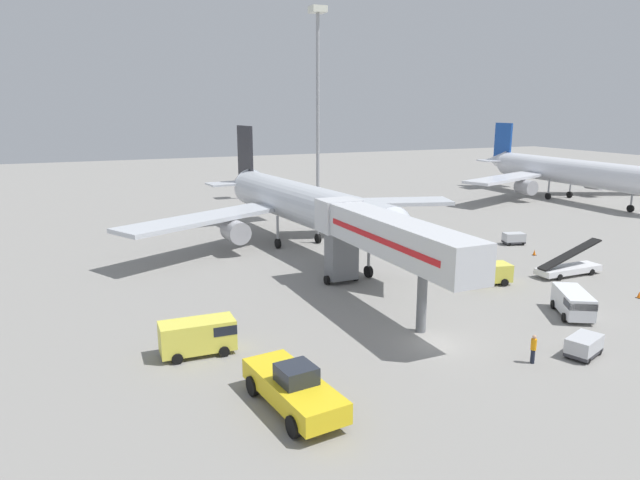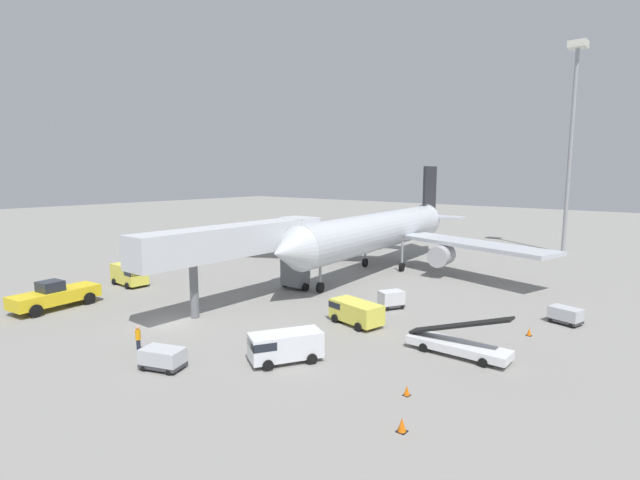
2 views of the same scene
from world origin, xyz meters
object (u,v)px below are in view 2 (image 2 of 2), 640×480
object	(u,v)px
pushback_tug	(55,296)
baggage_cart_far_right	(391,299)
service_van_outer_right	(130,274)
service_van_outer_left	(284,345)
apron_light_mast	(573,113)
belt_loader_truck	(458,344)
ground_crew_worker_foreground	(138,338)
baggage_cart_far_left	(566,315)
jet_bridge	(246,243)
safety_cone_alpha	(529,332)
airplane_at_gate	(382,231)
baggage_cart_mid_left	(163,357)
service_van_rear_right	(355,311)
safety_cone_charlie	(402,425)
safety_cone_bravo	(407,390)

from	to	relation	value
pushback_tug	baggage_cart_far_right	xyz separation A→B (m)	(23.02, 19.12, -0.30)
service_van_outer_right	service_van_outer_left	distance (m)	27.41
baggage_cart_far_right	apron_light_mast	size ratio (longest dim) A/B	0.08
belt_loader_truck	ground_crew_worker_foreground	bearing A→B (deg)	-141.67
pushback_tug	service_van_outer_right	distance (m)	9.23
service_van_outer_right	baggage_cart_far_left	distance (m)	42.04
service_van_outer_right	jet_bridge	bearing A→B (deg)	13.03
safety_cone_alpha	pushback_tug	bearing A→B (deg)	-150.62
jet_bridge	pushback_tug	xyz separation A→B (m)	(-11.77, -12.14, -4.45)
airplane_at_gate	service_van_outer_right	world-z (taller)	airplane_at_gate
apron_light_mast	service_van_outer_left	bearing A→B (deg)	-93.55
pushback_tug	service_van_outer_left	size ratio (longest dim) A/B	1.52
service_van_outer_left	baggage_cart_mid_left	bearing A→B (deg)	-131.81
jet_bridge	baggage_cart_far_right	world-z (taller)	jet_bridge
pushback_tug	apron_light_mast	size ratio (longest dim) A/B	0.25
pushback_tug	baggage_cart_far_left	distance (m)	43.41
belt_loader_truck	service_van_rear_right	world-z (taller)	belt_loader_truck
pushback_tug	apron_light_mast	bearing A→B (deg)	65.89
airplane_at_gate	belt_loader_truck	distance (m)	28.10
airplane_at_gate	jet_bridge	bearing A→B (deg)	-94.03
airplane_at_gate	pushback_tug	world-z (taller)	airplane_at_gate
pushback_tug	safety_cone_charlie	bearing A→B (deg)	3.30
pushback_tug	service_van_outer_right	size ratio (longest dim) A/B	1.60
service_van_outer_right	pushback_tug	bearing A→B (deg)	-70.67
safety_cone_charlie	service_van_rear_right	bearing A→B (deg)	133.36
jet_bridge	belt_loader_truck	size ratio (longest dim) A/B	2.95
belt_loader_truck	service_van_outer_left	bearing A→B (deg)	-134.73
ground_crew_worker_foreground	apron_light_mast	distance (m)	66.44
pushback_tug	safety_cone_alpha	bearing A→B (deg)	29.38
apron_light_mast	safety_cone_alpha	bearing A→B (deg)	-80.46
safety_cone_bravo	safety_cone_charlie	distance (m)	3.72
apron_light_mast	jet_bridge	bearing A→B (deg)	-107.71
service_van_outer_left	belt_loader_truck	bearing A→B (deg)	45.27
ground_crew_worker_foreground	safety_cone_alpha	xyz separation A→B (m)	(19.26, 20.20, -0.68)
pushback_tug	safety_cone_bravo	size ratio (longest dim) A/B	13.06
jet_bridge	service_van_rear_right	xyz separation A→B (m)	(11.30, 1.37, -4.57)
service_van_outer_right	safety_cone_charlie	distance (m)	37.64
service_van_outer_left	safety_cone_alpha	size ratio (longest dim) A/B	8.23
belt_loader_truck	service_van_outer_right	size ratio (longest dim) A/B	1.44
apron_light_mast	airplane_at_gate	bearing A→B (deg)	-116.58
baggage_cart_far_left	baggage_cart_far_right	bearing A→B (deg)	-158.51
belt_loader_truck	safety_cone_charlie	distance (m)	10.73
airplane_at_gate	baggage_cart_far_left	world-z (taller)	airplane_at_gate
jet_bridge	service_van_outer_left	world-z (taller)	jet_bridge
baggage_cart_far_left	safety_cone_bravo	distance (m)	19.28
ground_crew_worker_foreground	safety_cone_charlie	xyz separation A→B (m)	(18.60, 2.67, -0.62)
baggage_cart_far_right	safety_cone_charlie	bearing A→B (deg)	-57.47
belt_loader_truck	baggage_cart_mid_left	distance (m)	18.92
baggage_cart_mid_left	safety_cone_bravo	xyz separation A→B (m)	(13.29, 6.49, -0.45)
safety_cone_charlie	apron_light_mast	size ratio (longest dim) A/B	0.02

